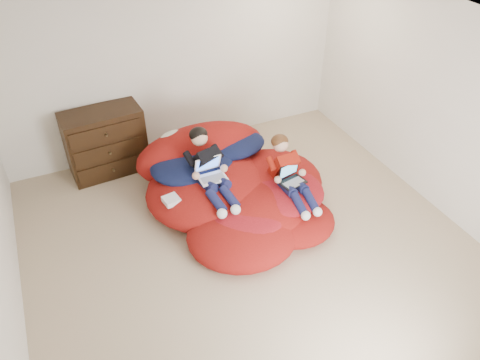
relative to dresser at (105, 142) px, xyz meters
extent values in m
cube|color=tan|center=(1.16, -2.22, -0.60)|extent=(5.10, 5.10, 0.25)
cube|color=silver|center=(1.16, 0.29, 0.78)|extent=(5.10, 0.02, 2.50)
cube|color=silver|center=(3.67, -2.22, 0.78)|extent=(0.02, 5.10, 2.50)
cube|color=white|center=(1.16, -2.22, 2.04)|extent=(5.10, 5.10, 0.02)
cube|color=black|center=(0.00, 0.01, 0.00)|extent=(1.08, 0.59, 0.94)
cube|color=black|center=(0.00, -0.26, -0.28)|extent=(0.94, 0.08, 0.23)
cylinder|color=#4C3F26|center=(0.00, -0.28, -0.28)|extent=(0.03, 0.06, 0.03)
cube|color=black|center=(0.00, -0.26, 0.00)|extent=(0.94, 0.08, 0.23)
cylinder|color=#4C3F26|center=(0.00, -0.28, 0.00)|extent=(0.03, 0.06, 0.03)
cube|color=black|center=(0.00, -0.26, 0.28)|extent=(0.94, 0.08, 0.23)
cylinder|color=#4C3F26|center=(0.00, -0.28, 0.28)|extent=(0.03, 0.06, 0.03)
ellipsoid|color=#9F1612|center=(1.06, -1.28, -0.25)|extent=(1.71, 1.53, 0.61)
ellipsoid|color=#9F1612|center=(1.84, -1.41, -0.27)|extent=(1.36, 1.32, 0.49)
ellipsoid|color=#9F1612|center=(1.46, -1.83, -0.29)|extent=(1.55, 1.24, 0.49)
ellipsoid|color=#9F1612|center=(1.11, -2.10, -0.33)|extent=(1.34, 1.23, 0.45)
ellipsoid|color=#9F1612|center=(1.78, -2.18, -0.34)|extent=(0.97, 0.88, 0.32)
ellipsoid|color=#9F1612|center=(1.14, -0.70, -0.07)|extent=(1.81, 0.80, 0.80)
ellipsoid|color=#121A41|center=(0.90, -1.00, 0.01)|extent=(1.09, 0.89, 0.28)
ellipsoid|color=#121A41|center=(1.51, -0.86, 0.05)|extent=(0.95, 0.67, 0.23)
ellipsoid|color=#A4171E|center=(1.81, -1.83, -0.13)|extent=(0.98, 0.98, 0.18)
ellipsoid|color=#A4171E|center=(1.22, -2.02, -0.17)|extent=(0.91, 0.82, 0.16)
ellipsoid|color=beige|center=(0.82, -0.61, 0.15)|extent=(0.47, 0.30, 0.30)
cube|color=black|center=(0.99, -1.23, 0.18)|extent=(0.38, 0.44, 0.44)
sphere|color=tan|center=(0.99, -1.10, 0.44)|extent=(0.21, 0.21, 0.21)
ellipsoid|color=black|center=(0.99, -1.07, 0.48)|extent=(0.23, 0.22, 0.18)
cylinder|color=#13173E|center=(0.90, -1.52, 0.04)|extent=(0.21, 0.36, 0.19)
cylinder|color=#13173E|center=(0.90, -1.81, 0.01)|extent=(0.18, 0.34, 0.22)
sphere|color=white|center=(0.90, -1.98, -0.05)|extent=(0.12, 0.12, 0.12)
cylinder|color=#13173E|center=(1.07, -1.52, 0.04)|extent=(0.21, 0.36, 0.19)
cylinder|color=#13173E|center=(1.07, -1.81, 0.01)|extent=(0.18, 0.34, 0.22)
sphere|color=white|center=(1.07, -1.98, -0.05)|extent=(0.12, 0.12, 0.12)
cube|color=#A21C0E|center=(1.87, -1.66, 0.12)|extent=(0.27, 0.34, 0.42)
sphere|color=tan|center=(1.87, -1.55, 0.37)|extent=(0.19, 0.19, 0.19)
ellipsoid|color=#492A13|center=(1.87, -1.53, 0.41)|extent=(0.22, 0.20, 0.16)
cylinder|color=#13173E|center=(1.79, -1.92, -0.02)|extent=(0.13, 0.31, 0.17)
cylinder|color=#13173E|center=(1.79, -2.20, -0.05)|extent=(0.10, 0.30, 0.20)
sphere|color=white|center=(1.79, -2.36, -0.11)|extent=(0.11, 0.11, 0.11)
cylinder|color=#13173E|center=(1.95, -1.92, -0.02)|extent=(0.13, 0.31, 0.17)
cylinder|color=#13173E|center=(1.95, -2.20, -0.05)|extent=(0.10, 0.30, 0.20)
sphere|color=white|center=(1.95, -2.36, -0.11)|extent=(0.11, 0.11, 0.11)
cube|color=white|center=(0.99, -1.50, 0.10)|extent=(0.33, 0.23, 0.01)
cube|color=gray|center=(0.99, -1.51, 0.11)|extent=(0.28, 0.13, 0.00)
cube|color=white|center=(0.99, -1.35, 0.22)|extent=(0.33, 0.08, 0.22)
cube|color=#416FDF|center=(0.99, -1.36, 0.22)|extent=(0.29, 0.06, 0.18)
cube|color=black|center=(1.87, -1.90, 0.04)|extent=(0.34, 0.27, 0.01)
cube|color=gray|center=(1.87, -1.92, 0.04)|extent=(0.27, 0.17, 0.00)
cube|color=black|center=(1.87, -1.79, 0.15)|extent=(0.30, 0.10, 0.21)
cube|color=teal|center=(1.87, -1.79, 0.15)|extent=(0.26, 0.08, 0.17)
cube|color=white|center=(0.45, -1.51, -0.05)|extent=(0.21, 0.21, 0.07)
camera|label=1|loc=(-0.58, -5.70, 3.49)|focal=35.00mm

